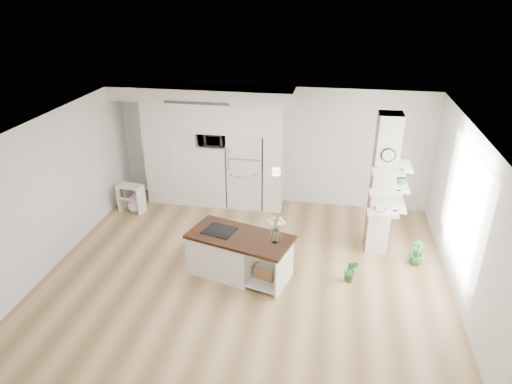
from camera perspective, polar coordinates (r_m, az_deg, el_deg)
floor at (r=8.30m, az=-1.09°, el=-9.98°), size 7.00×6.00×0.01m
room at (r=7.39m, az=-1.21°, el=1.86°), size 7.04×6.04×2.72m
cabinet_wall at (r=10.27m, az=-6.32°, el=6.42°), size 4.00×0.71×2.70m
refrigerator at (r=10.29m, az=-1.18°, el=2.87°), size 0.78×0.69×1.75m
column at (r=8.58m, az=16.12°, el=0.56°), size 0.69×0.90×2.70m
window at (r=7.99m, az=24.59°, el=-1.51°), size 0.00×2.40×2.40m
pendant_light at (r=7.32m, az=12.20°, el=3.28°), size 0.12×0.12×0.10m
kitchen_island at (r=8.09m, az=-3.20°, el=-7.47°), size 1.94×1.29×1.37m
bookshelf at (r=10.56m, az=-15.19°, el=-0.98°), size 0.58×0.39×0.64m
floor_plant_a at (r=8.12m, az=11.78°, el=-9.60°), size 0.29×0.26×0.44m
floor_plant_b at (r=8.90m, az=19.43°, el=-7.17°), size 0.34×0.34×0.46m
microwave at (r=10.16m, az=-5.46°, el=6.64°), size 0.54×0.37×0.30m
shelf_plant at (r=8.70m, az=17.81°, el=1.93°), size 0.27×0.23×0.30m
decor_bowl at (r=8.51m, az=15.45°, el=-2.18°), size 0.22×0.22×0.05m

